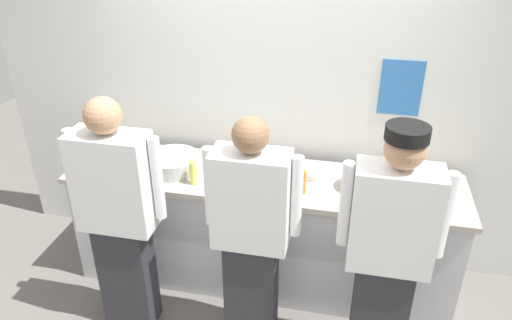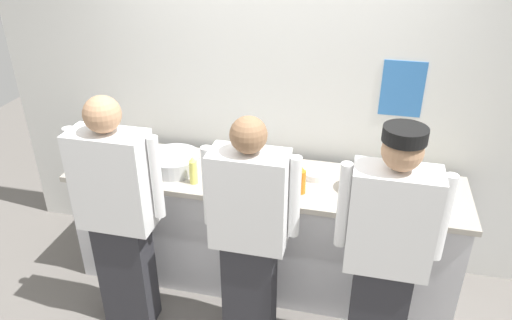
{
  "view_description": "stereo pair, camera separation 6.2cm",
  "coord_description": "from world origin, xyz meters",
  "px_view_note": "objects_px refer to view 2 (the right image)",
  "views": [
    {
      "loc": [
        0.59,
        -2.61,
        2.67
      ],
      "look_at": [
        -0.04,
        0.31,
        1.08
      ],
      "focal_mm": 34.29,
      "sensor_mm": 36.0,
      "label": 1
    },
    {
      "loc": [
        0.65,
        -2.59,
        2.67
      ],
      "look_at": [
        -0.04,
        0.31,
        1.08
      ],
      "focal_mm": 34.29,
      "sensor_mm": 36.0,
      "label": 2
    }
  ],
  "objects_px": {
    "squeeze_bottle_secondary": "(301,180)",
    "plate_stack_front": "(357,183)",
    "ramekin_green_sauce": "(413,192)",
    "ramekin_red_sauce": "(384,185)",
    "plate_stack_rear": "(317,173)",
    "chef_near_left": "(118,213)",
    "deli_cup": "(386,172)",
    "mixing_bowl_steel": "(174,162)",
    "ramekin_orange_sauce": "(139,158)",
    "chef_center": "(249,232)",
    "squeeze_bottle_spare": "(193,170)",
    "ramekin_yellow_sauce": "(121,157)",
    "squeeze_bottle_primary": "(415,172)",
    "sheet_tray": "(251,175)",
    "chef_far_right": "(386,252)"
  },
  "relations": [
    {
      "from": "ramekin_red_sauce",
      "to": "mixing_bowl_steel",
      "type": "bearing_deg",
      "value": -177.04
    },
    {
      "from": "chef_center",
      "to": "chef_near_left",
      "type": "bearing_deg",
      "value": -177.12
    },
    {
      "from": "squeeze_bottle_primary",
      "to": "ramekin_orange_sauce",
      "type": "relative_size",
      "value": 2.25
    },
    {
      "from": "plate_stack_front",
      "to": "deli_cup",
      "type": "height_order",
      "value": "plate_stack_front"
    },
    {
      "from": "sheet_tray",
      "to": "ramekin_orange_sauce",
      "type": "bearing_deg",
      "value": 177.58
    },
    {
      "from": "deli_cup",
      "to": "ramekin_yellow_sauce",
      "type": "bearing_deg",
      "value": -174.47
    },
    {
      "from": "chef_near_left",
      "to": "plate_stack_front",
      "type": "distance_m",
      "value": 1.59
    },
    {
      "from": "chef_far_right",
      "to": "ramekin_red_sauce",
      "type": "distance_m",
      "value": 0.68
    },
    {
      "from": "sheet_tray",
      "to": "squeeze_bottle_secondary",
      "type": "xyz_separation_m",
      "value": [
        0.38,
        -0.13,
        0.08
      ]
    },
    {
      "from": "chef_center",
      "to": "ramekin_red_sauce",
      "type": "distance_m",
      "value": 1.02
    },
    {
      "from": "squeeze_bottle_spare",
      "to": "squeeze_bottle_secondary",
      "type": "bearing_deg",
      "value": 3.33
    },
    {
      "from": "sheet_tray",
      "to": "deli_cup",
      "type": "bearing_deg",
      "value": 12.9
    },
    {
      "from": "ramekin_green_sauce",
      "to": "ramekin_red_sauce",
      "type": "relative_size",
      "value": 0.89
    },
    {
      "from": "ramekin_orange_sauce",
      "to": "ramekin_yellow_sauce",
      "type": "bearing_deg",
      "value": -174.63
    },
    {
      "from": "ramekin_orange_sauce",
      "to": "ramekin_red_sauce",
      "type": "relative_size",
      "value": 0.93
    },
    {
      "from": "squeeze_bottle_secondary",
      "to": "deli_cup",
      "type": "distance_m",
      "value": 0.66
    },
    {
      "from": "ramekin_yellow_sauce",
      "to": "squeeze_bottle_primary",
      "type": "bearing_deg",
      "value": 3.87
    },
    {
      "from": "plate_stack_rear",
      "to": "ramekin_yellow_sauce",
      "type": "relative_size",
      "value": 2.83
    },
    {
      "from": "squeeze_bottle_primary",
      "to": "squeeze_bottle_spare",
      "type": "distance_m",
      "value": 1.53
    },
    {
      "from": "plate_stack_rear",
      "to": "ramekin_red_sauce",
      "type": "relative_size",
      "value": 2.48
    },
    {
      "from": "mixing_bowl_steel",
      "to": "ramekin_orange_sauce",
      "type": "distance_m",
      "value": 0.31
    },
    {
      "from": "chef_center",
      "to": "squeeze_bottle_spare",
      "type": "bearing_deg",
      "value": 141.49
    },
    {
      "from": "plate_stack_front",
      "to": "ramekin_yellow_sauce",
      "type": "bearing_deg",
      "value": 179.26
    },
    {
      "from": "chef_near_left",
      "to": "squeeze_bottle_spare",
      "type": "xyz_separation_m",
      "value": [
        0.36,
        0.44,
        0.12
      ]
    },
    {
      "from": "chef_center",
      "to": "mixing_bowl_steel",
      "type": "distance_m",
      "value": 0.91
    },
    {
      "from": "squeeze_bottle_spare",
      "to": "deli_cup",
      "type": "xyz_separation_m",
      "value": [
        1.3,
        0.39,
        -0.05
      ]
    },
    {
      "from": "plate_stack_front",
      "to": "squeeze_bottle_secondary",
      "type": "distance_m",
      "value": 0.39
    },
    {
      "from": "chef_near_left",
      "to": "ramekin_red_sauce",
      "type": "bearing_deg",
      "value": 22.22
    },
    {
      "from": "sheet_tray",
      "to": "deli_cup",
      "type": "height_order",
      "value": "deli_cup"
    },
    {
      "from": "ramekin_red_sauce",
      "to": "deli_cup",
      "type": "bearing_deg",
      "value": 87.27
    },
    {
      "from": "squeeze_bottle_secondary",
      "to": "squeeze_bottle_spare",
      "type": "xyz_separation_m",
      "value": [
        -0.75,
        -0.04,
        0.0
      ]
    },
    {
      "from": "squeeze_bottle_primary",
      "to": "plate_stack_rear",
      "type": "bearing_deg",
      "value": -176.04
    },
    {
      "from": "plate_stack_front",
      "to": "ramekin_red_sauce",
      "type": "relative_size",
      "value": 2.46
    },
    {
      "from": "chef_near_left",
      "to": "squeeze_bottle_spare",
      "type": "relative_size",
      "value": 8.22
    },
    {
      "from": "mixing_bowl_steel",
      "to": "ramekin_yellow_sauce",
      "type": "height_order",
      "value": "mixing_bowl_steel"
    },
    {
      "from": "mixing_bowl_steel",
      "to": "ramekin_green_sauce",
      "type": "relative_size",
      "value": 4.8
    },
    {
      "from": "plate_stack_rear",
      "to": "chef_near_left",
      "type": "bearing_deg",
      "value": -148.11
    },
    {
      "from": "chef_near_left",
      "to": "ramekin_yellow_sauce",
      "type": "height_order",
      "value": "chef_near_left"
    },
    {
      "from": "chef_near_left",
      "to": "ramekin_orange_sauce",
      "type": "xyz_separation_m",
      "value": [
        -0.16,
        0.65,
        0.05
      ]
    },
    {
      "from": "squeeze_bottle_secondary",
      "to": "plate_stack_front",
      "type": "bearing_deg",
      "value": 19.97
    },
    {
      "from": "ramekin_orange_sauce",
      "to": "ramekin_red_sauce",
      "type": "distance_m",
      "value": 1.81
    },
    {
      "from": "plate_stack_front",
      "to": "mixing_bowl_steel",
      "type": "xyz_separation_m",
      "value": [
        -1.32,
        -0.02,
        0.01
      ]
    },
    {
      "from": "sheet_tray",
      "to": "squeeze_bottle_primary",
      "type": "height_order",
      "value": "squeeze_bottle_primary"
    },
    {
      "from": "ramekin_red_sauce",
      "to": "plate_stack_front",
      "type": "bearing_deg",
      "value": -161.75
    },
    {
      "from": "plate_stack_rear",
      "to": "ramekin_green_sauce",
      "type": "relative_size",
      "value": 2.79
    },
    {
      "from": "chef_near_left",
      "to": "chef_center",
      "type": "relative_size",
      "value": 1.04
    },
    {
      "from": "mixing_bowl_steel",
      "to": "ramekin_yellow_sauce",
      "type": "distance_m",
      "value": 0.45
    },
    {
      "from": "mixing_bowl_steel",
      "to": "deli_cup",
      "type": "bearing_deg",
      "value": 8.64
    },
    {
      "from": "plate_stack_rear",
      "to": "ramekin_red_sauce",
      "type": "height_order",
      "value": "plate_stack_rear"
    },
    {
      "from": "mixing_bowl_steel",
      "to": "plate_stack_rear",
      "type": "bearing_deg",
      "value": 7.66
    }
  ]
}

